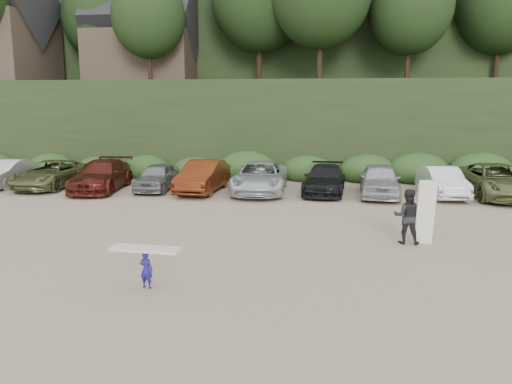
# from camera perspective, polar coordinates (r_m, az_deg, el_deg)

# --- Properties ---
(ground) EXTENTS (120.00, 120.00, 0.00)m
(ground) POSITION_cam_1_polar(r_m,az_deg,el_deg) (16.04, 0.91, -6.51)
(ground) COLOR tan
(ground) RESTS_ON ground
(hillside_backdrop) EXTENTS (90.00, 41.50, 28.00)m
(hillside_backdrop) POSITION_cam_1_polar(r_m,az_deg,el_deg) (51.67, 4.97, 17.51)
(hillside_backdrop) COLOR black
(hillside_backdrop) RESTS_ON ground
(parked_cars) EXTENTS (34.32, 6.20, 1.63)m
(parked_cars) POSITION_cam_1_polar(r_m,az_deg,el_deg) (25.75, 0.05, 1.61)
(parked_cars) COLOR #BCBCC1
(parked_cars) RESTS_ON ground
(child_surfer) EXTENTS (1.79, 0.63, 1.05)m
(child_surfer) POSITION_cam_1_polar(r_m,az_deg,el_deg) (12.88, -12.47, -7.66)
(child_surfer) COLOR navy
(child_surfer) RESTS_ON ground
(adult_surfer) EXTENTS (1.37, 0.83, 2.16)m
(adult_surfer) POSITION_cam_1_polar(r_m,az_deg,el_deg) (17.18, 17.07, -2.64)
(adult_surfer) COLOR black
(adult_surfer) RESTS_ON ground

